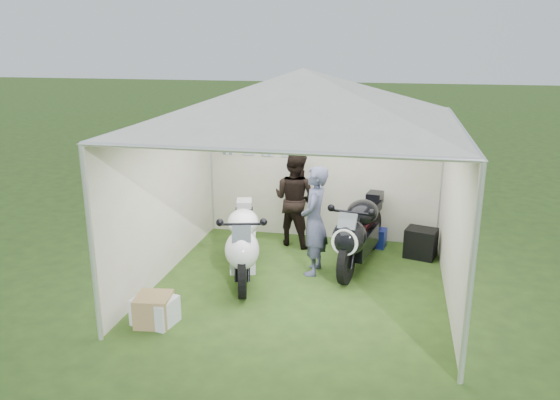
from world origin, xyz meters
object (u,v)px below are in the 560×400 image
Objects in this scene: crate_0 at (155,310)px; person_blue_jacket at (314,221)px; motorcycle_black at (359,231)px; crate_1 at (154,309)px; person_dark_jacket at (295,199)px; canopy_tent at (303,101)px; equipment_box at (421,243)px; motorcycle_white at (243,241)px; paddock_stand at (373,237)px.

person_blue_jacket is at bearing 48.98° from crate_0.
person_blue_jacket is at bearing -140.14° from motorcycle_black.
crate_0 is 1.20× the size of crate_1.
person_dark_jacket is 3.33m from crate_1.
canopy_tent is 2.37m from person_dark_jacket.
motorcycle_black is at bearing -146.88° from equipment_box.
person_blue_jacket reaches higher than motorcycle_black.
person_dark_jacket is 3.32m from crate_0.
paddock_stand is at bearing 29.60° from motorcycle_white.
motorcycle_black is 1.19m from equipment_box.
canopy_tent is at bearing -11.91° from motorcycle_white.
crate_1 is at bearing -129.55° from motorcycle_white.
paddock_stand is 1.67m from person_blue_jacket.
canopy_tent reaches higher than paddock_stand.
motorcycle_black is 1.06m from paddock_stand.
crate_1 is at bearing -101.90° from crate_0.
motorcycle_white is 1.77m from motorcycle_black.
motorcycle_white is 0.97× the size of motorcycle_black.
crate_0 is at bearing -129.70° from motorcycle_white.
person_blue_jacket is at bearing -148.53° from equipment_box.
paddock_stand is 0.84m from equipment_box.
motorcycle_black is 4.27× the size of crate_0.
paddock_stand is 0.26× the size of person_dark_jacket.
canopy_tent is 2.77× the size of motorcycle_white.
equipment_box is at bearing 38.47° from canopy_tent.
crate_0 is (-1.54, -1.53, -2.41)m from canopy_tent.
person_dark_jacket is at bearing 69.17° from crate_1.
paddock_stand is 0.84× the size of crate_0.
person_dark_jacket is 3.84× the size of crate_1.
motorcycle_white reaches higher than paddock_stand.
canopy_tent reaches higher than motorcycle_white.
canopy_tent is at bearing 45.01° from crate_1.
person_blue_jacket reaches higher than paddock_stand.
crate_1 is (-1.67, -1.93, -0.63)m from person_blue_jacket.
crate_0 is at bearing -37.96° from person_blue_jacket.
paddock_stand is (0.93, 1.68, -2.42)m from canopy_tent.
motorcycle_black is 4.49× the size of equipment_box.
motorcycle_white reaches higher than equipment_box.
crate_1 is at bearing -124.24° from motorcycle_black.
equipment_box is at bearing -23.37° from paddock_stand.
motorcycle_black is 1.33× the size of person_dark_jacket.
equipment_box is (2.08, -0.16, -0.56)m from person_dark_jacket.
person_dark_jacket is 3.37× the size of equipment_box.
paddock_stand is at bearing 156.63° from equipment_box.
crate_0 is at bearing -138.39° from equipment_box.
paddock_stand is 4.07m from crate_1.
canopy_tent is at bearing 44.74° from crate_0.
person_blue_jacket is 1.94m from equipment_box.
crate_0 is at bearing -127.66° from paddock_stand.
person_dark_jacket is 0.98× the size of person_blue_jacket.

